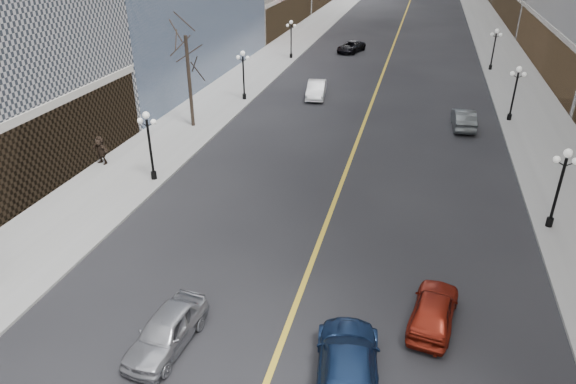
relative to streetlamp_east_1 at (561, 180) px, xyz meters
The scene contains 17 objects.
sidewalk_east 40.16m from the streetlamp_east_1, 86.85° to the left, with size 6.00×230.00×0.15m, color gray.
sidewalk_west 47.68m from the streetlamp_east_1, 122.82° to the left, with size 6.00×230.00×0.15m, color gray.
lane_line 51.45m from the streetlamp_east_1, 103.28° to the left, with size 0.25×200.00×0.02m, color gold.
streetlamp_east_1 is the anchor object (origin of this frame).
streetlamp_east_2 18.00m from the streetlamp_east_1, 90.00° to the left, with size 1.26×0.44×4.52m.
streetlamp_east_3 36.00m from the streetlamp_east_1, 90.00° to the left, with size 1.26×0.44×4.52m.
streetlamp_west_1 23.60m from the streetlamp_east_1, behind, with size 1.26×0.44×4.52m.
streetlamp_west_2 29.68m from the streetlamp_east_1, 142.67° to the left, with size 1.26×0.44×4.52m.
streetlamp_west_3 43.05m from the streetlamp_east_1, 123.25° to the left, with size 1.26×0.44×4.52m.
tree_west_far 27.41m from the streetlamp_east_1, 158.43° to the left, with size 3.60×3.60×7.92m.
car_nb_near 20.95m from the streetlamp_east_1, 140.45° to the right, with size 1.76×4.37×1.49m, color #97989E.
car_nb_mid 27.02m from the streetlamp_east_1, 129.74° to the left, with size 1.66×4.75×1.56m, color silver.
car_nb_far 45.16m from the streetlamp_east_1, 112.04° to the left, with size 2.32×5.03×1.40m, color black.
car_sb_near 16.27m from the streetlamp_east_1, 123.95° to the right, with size 2.28×5.60×1.63m, color #122344.
car_sb_mid 11.38m from the streetlamp_east_1, 122.93° to the right, with size 1.71×4.25×1.45m, color maroon.
car_sb_far 16.01m from the streetlamp_east_1, 104.08° to the left, with size 1.62×4.66×1.53m, color #4A4F51.
ped_west_far 28.29m from the streetlamp_east_1, behind, with size 1.82×0.52×1.96m, color black.
Camera 1 is at (4.08, 3.25, 14.56)m, focal length 32.00 mm.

